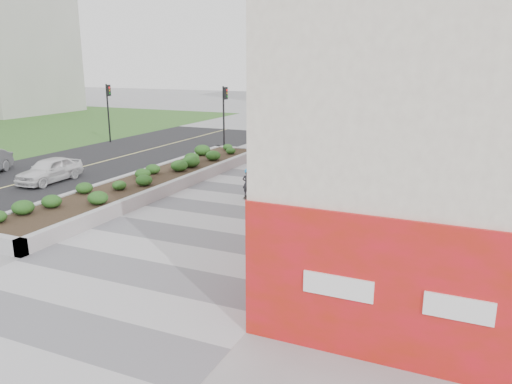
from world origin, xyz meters
TOP-DOWN VIEW (x-y plane):
  - ground at (0.00, 0.00)m, footprint 160.00×160.00m
  - walkway at (0.00, 3.00)m, footprint 8.00×36.00m
  - building at (6.98, 8.98)m, footprint 6.04×24.08m
  - planter at (-5.50, 7.00)m, footprint 3.00×18.00m
  - street at (-12.00, 7.00)m, footprint 10.00×40.00m
  - traffic_signal_near at (-7.23, 17.50)m, footprint 0.33×0.28m
  - traffic_signal_far at (-16.43, 17.00)m, footprint 0.33×0.28m
  - distant_bldg_north_l at (-5.00, 55.00)m, footprint 16.00×12.00m
  - manhole_cover at (0.50, 3.00)m, footprint 0.44×0.44m
  - skateboarder at (-0.71, 7.07)m, footprint 0.50×0.74m
  - car_white at (-10.82, 5.78)m, footprint 1.57×3.61m

SIDE VIEW (x-z plane):
  - ground at x=0.00m, z-range 0.00..0.00m
  - street at x=-12.00m, z-range 0.00..0.00m
  - manhole_cover at x=0.50m, z-range 0.00..0.01m
  - walkway at x=0.00m, z-range 0.00..0.01m
  - planter at x=-5.50m, z-range -0.03..0.87m
  - car_white at x=-10.82m, z-range 0.00..1.21m
  - skateboarder at x=-0.71m, z-range 0.01..1.32m
  - traffic_signal_near at x=-7.23m, z-range 0.66..4.86m
  - traffic_signal_far at x=-16.43m, z-range 0.66..4.86m
  - building at x=6.98m, z-range -0.02..7.98m
  - distant_bldg_north_l at x=-5.00m, z-range 0.00..20.00m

